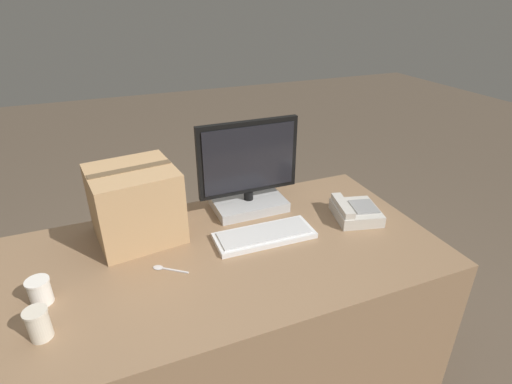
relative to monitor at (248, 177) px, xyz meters
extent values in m
plane|color=brown|center=(-0.25, -0.30, -0.90)|extent=(12.00, 12.00, 0.00)
cube|color=#8C6B4C|center=(-0.25, -0.30, -0.53)|extent=(1.80, 0.90, 0.73)
cube|color=#B7B7B7|center=(0.00, 0.00, -0.14)|extent=(0.33, 0.23, 0.05)
cylinder|color=black|center=(0.00, 0.00, -0.10)|extent=(0.04, 0.04, 0.04)
cube|color=black|center=(0.00, 0.00, 0.09)|extent=(0.47, 0.03, 0.34)
cube|color=black|center=(0.00, -0.02, 0.09)|extent=(0.43, 0.01, 0.30)
cube|color=silver|center=(-0.03, -0.27, -0.15)|extent=(0.42, 0.17, 0.02)
cube|color=silver|center=(-0.03, -0.27, -0.14)|extent=(0.39, 0.14, 0.01)
cube|color=beige|center=(0.42, -0.27, -0.14)|extent=(0.23, 0.25, 0.05)
cube|color=beige|center=(0.36, -0.25, -0.10)|extent=(0.09, 0.21, 0.03)
cube|color=gray|center=(0.45, -0.28, -0.11)|extent=(0.13, 0.15, 0.01)
cylinder|color=white|center=(-0.87, -0.34, -0.12)|extent=(0.07, 0.07, 0.08)
cylinder|color=white|center=(-0.87, -0.34, -0.08)|extent=(0.08, 0.08, 0.01)
cylinder|color=beige|center=(-0.86, -0.51, -0.12)|extent=(0.06, 0.06, 0.09)
cylinder|color=beige|center=(-0.86, -0.51, -0.06)|extent=(0.07, 0.07, 0.01)
cube|color=silver|center=(-0.43, -0.34, -0.16)|extent=(0.09, 0.07, 0.00)
ellipsoid|color=silver|center=(-0.48, -0.30, -0.16)|extent=(0.05, 0.05, 0.00)
cube|color=tan|center=(-0.51, -0.05, -0.01)|extent=(0.37, 0.35, 0.31)
cube|color=brown|center=(-0.51, -0.05, 0.14)|extent=(0.32, 0.08, 0.00)
camera|label=1|loc=(-0.60, -1.55, 0.77)|focal=28.00mm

